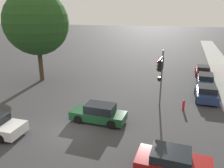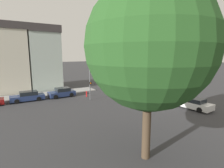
% 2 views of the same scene
% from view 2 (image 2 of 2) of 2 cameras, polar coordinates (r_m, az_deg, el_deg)
% --- Properties ---
extents(ground_plane, '(300.00, 300.00, 0.00)m').
position_cam_2_polar(ground_plane, '(26.10, 12.65, -5.58)').
color(ground_plane, '#333335').
extents(rowhouse_backdrop, '(7.42, 17.45, 11.98)m').
position_cam_2_polar(rowhouse_backdrop, '(36.16, -29.94, 6.72)').
color(rowhouse_backdrop, '#ADBCB2').
rests_on(rowhouse_backdrop, ground_plane).
extents(street_tree, '(7.74, 7.74, 11.08)m').
position_cam_2_polar(street_tree, '(10.83, 12.07, 11.90)').
color(street_tree, '#423323').
rests_on(street_tree, ground_plane).
extents(traffic_signal, '(0.56, 2.41, 5.21)m').
position_cam_2_polar(traffic_signal, '(26.18, -5.66, 2.99)').
color(traffic_signal, '#515456').
rests_on(traffic_signal, ground_plane).
extents(crossing_car_0, '(4.88, 2.16, 1.39)m').
position_cam_2_polar(crossing_car_0, '(24.32, 24.72, -5.73)').
color(crossing_car_0, silver).
rests_on(crossing_car_0, ground_plane).
extents(crossing_car_1, '(4.39, 1.86, 1.49)m').
position_cam_2_polar(crossing_car_1, '(25.50, 6.91, -4.15)').
color(crossing_car_1, '#194728').
rests_on(crossing_car_1, ground_plane).
extents(crossing_car_2, '(3.88, 1.99, 1.47)m').
position_cam_2_polar(crossing_car_2, '(32.77, 6.23, -1.05)').
color(crossing_car_2, maroon).
rests_on(crossing_car_2, ground_plane).
extents(parked_car_0, '(2.14, 4.10, 1.48)m').
position_cam_2_polar(parked_car_0, '(29.19, -16.02, -2.71)').
color(parked_car_0, navy).
rests_on(parked_car_0, ground_plane).
extents(parked_car_1, '(2.02, 4.65, 1.42)m').
position_cam_2_polar(parked_car_1, '(28.45, -25.82, -3.67)').
color(parked_car_1, navy).
rests_on(parked_car_1, ground_plane).
extents(fire_hydrant, '(0.22, 0.22, 0.92)m').
position_cam_2_polar(fire_hydrant, '(28.50, -8.29, -3.16)').
color(fire_hydrant, red).
rests_on(fire_hydrant, ground_plane).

